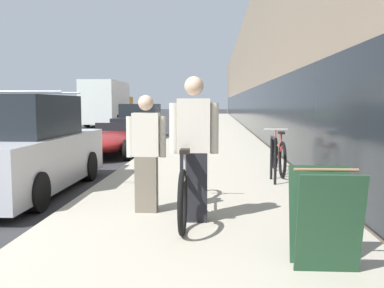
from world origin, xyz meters
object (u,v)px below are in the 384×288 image
(person_rider, at_px, (194,149))
(cruiser_bike_nearest, at_px, (278,155))
(parked_sedan_curbside, at_px, (22,150))
(parked_sedan_far, at_px, (141,123))
(person_bystander, at_px, (146,154))
(sandwich_board_sign, at_px, (325,218))
(bike_rack_hoop, at_px, (273,155))
(vintage_roadster_curbside, at_px, (110,142))
(moving_truck, at_px, (108,104))
(tandem_bicycle, at_px, (188,184))

(person_rider, relative_size, cruiser_bike_nearest, 0.99)
(parked_sedan_curbside, bearing_deg, parked_sedan_far, 89.90)
(person_bystander, xyz_separation_m, sandwich_board_sign, (1.90, -1.89, -0.34))
(person_rider, xyz_separation_m, bike_rack_hoop, (1.34, 2.71, -0.39))
(sandwich_board_sign, xyz_separation_m, parked_sedan_curbside, (-4.40, 3.58, 0.19))
(vintage_roadster_curbside, bearing_deg, sandwich_board_sign, -65.36)
(person_bystander, relative_size, parked_sedan_curbside, 0.36)
(sandwich_board_sign, height_order, parked_sedan_far, parked_sedan_far)
(cruiser_bike_nearest, relative_size, moving_truck, 0.24)
(bike_rack_hoop, bearing_deg, vintage_roadster_curbside, 130.82)
(person_rider, xyz_separation_m, vintage_roadster_curbside, (-2.98, 7.71, -0.62))
(person_bystander, distance_m, parked_sedan_far, 13.84)
(person_bystander, relative_size, moving_truck, 0.21)
(person_rider, xyz_separation_m, parked_sedan_far, (-3.14, 14.02, -0.33))
(bike_rack_hoop, bearing_deg, person_bystander, -131.11)
(vintage_roadster_curbside, height_order, moving_truck, moving_truck)
(tandem_bicycle, xyz_separation_m, vintage_roadster_curbside, (-2.88, 7.38, -0.11))
(sandwich_board_sign, height_order, vintage_roadster_curbside, sandwich_board_sign)
(person_bystander, xyz_separation_m, vintage_roadster_curbside, (-2.32, 7.30, -0.51))
(bike_rack_hoop, relative_size, moving_truck, 0.11)
(sandwich_board_sign, height_order, moving_truck, moving_truck)
(moving_truck, bearing_deg, parked_sedan_curbside, -79.45)
(cruiser_bike_nearest, distance_m, sandwich_board_sign, 5.17)
(sandwich_board_sign, bearing_deg, bike_rack_hoop, 88.55)
(vintage_roadster_curbside, relative_size, moving_truck, 0.57)
(tandem_bicycle, distance_m, sandwich_board_sign, 2.25)
(cruiser_bike_nearest, bearing_deg, vintage_roadster_curbside, 138.45)
(bike_rack_hoop, xyz_separation_m, sandwich_board_sign, (-0.11, -4.19, -0.06))
(bike_rack_hoop, bearing_deg, person_rider, -116.41)
(bike_rack_hoop, relative_size, parked_sedan_far, 0.20)
(person_rider, distance_m, cruiser_bike_nearest, 4.03)
(bike_rack_hoop, distance_m, moving_truck, 23.94)
(vintage_roadster_curbside, distance_m, parked_sedan_far, 6.32)
(cruiser_bike_nearest, bearing_deg, bike_rack_hoop, -103.57)
(person_bystander, bearing_deg, bike_rack_hoop, 48.89)
(parked_sedan_curbside, relative_size, parked_sedan_far, 1.05)
(vintage_roadster_curbside, distance_m, moving_truck, 17.86)
(person_rider, distance_m, parked_sedan_far, 14.37)
(person_bystander, bearing_deg, cruiser_bike_nearest, 55.55)
(sandwich_board_sign, distance_m, parked_sedan_curbside, 5.67)
(person_rider, bearing_deg, parked_sedan_curbside, 146.41)
(moving_truck, bearing_deg, person_rider, -73.45)
(vintage_roadster_curbside, bearing_deg, parked_sedan_curbside, -91.83)
(bike_rack_hoop, xyz_separation_m, cruiser_bike_nearest, (0.23, 0.97, -0.13))
(person_rider, relative_size, bike_rack_hoop, 2.12)
(bike_rack_hoop, distance_m, vintage_roadster_curbside, 6.62)
(moving_truck, bearing_deg, bike_rack_hoop, -68.52)
(sandwich_board_sign, bearing_deg, person_rider, 129.87)
(cruiser_bike_nearest, bearing_deg, parked_sedan_curbside, -161.60)
(person_bystander, bearing_deg, moving_truck, 105.38)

